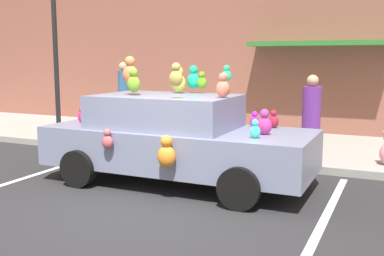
{
  "coord_description": "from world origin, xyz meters",
  "views": [
    {
      "loc": [
        3.26,
        -5.68,
        2.18
      ],
      "look_at": [
        -0.23,
        1.93,
        0.9
      ],
      "focal_mm": 42.9,
      "sensor_mm": 36.0,
      "label": 1
    }
  ],
  "objects": [
    {
      "name": "pedestrian_walking_past",
      "position": [
        1.61,
        3.74,
        0.93
      ],
      "size": [
        0.37,
        0.37,
        1.7
      ],
      "color": "#682D90",
      "rests_on": "sidewalk"
    },
    {
      "name": "storefront_building",
      "position": [
        0.01,
        7.14,
        3.19
      ],
      "size": [
        24.0,
        1.25,
        6.4
      ],
      "color": "brown",
      "rests_on": "ground"
    },
    {
      "name": "parking_stripe_rear",
      "position": [
        -2.94,
        1.0,
        0.0
      ],
      "size": [
        0.12,
        3.6,
        0.01
      ],
      "primitive_type": "cube",
      "color": "silver",
      "rests_on": "ground"
    },
    {
      "name": "ground_plane",
      "position": [
        0.0,
        0.0,
        0.0
      ],
      "size": [
        60.0,
        60.0,
        0.0
      ],
      "primitive_type": "plane",
      "color": "#262628"
    },
    {
      "name": "pedestrian_near_shopfront",
      "position": [
        -4.09,
        5.6,
        1.06
      ],
      "size": [
        0.32,
        0.32,
        1.92
      ],
      "color": "#2C5786",
      "rests_on": "sidewalk"
    },
    {
      "name": "parking_stripe_front",
      "position": [
        2.41,
        1.0,
        0.0
      ],
      "size": [
        0.12,
        3.6,
        0.01
      ],
      "primitive_type": "cube",
      "color": "silver",
      "rests_on": "ground"
    },
    {
      "name": "street_lamp_post",
      "position": [
        -4.72,
        3.5,
        2.69
      ],
      "size": [
        0.28,
        0.28,
        4.19
      ],
      "color": "black",
      "rests_on": "sidewalk"
    },
    {
      "name": "sidewalk",
      "position": [
        0.0,
        5.0,
        0.07
      ],
      "size": [
        24.0,
        4.0,
        0.15
      ],
      "primitive_type": "cube",
      "color": "gray",
      "rests_on": "ground"
    },
    {
      "name": "plush_covered_car",
      "position": [
        -0.29,
        1.32,
        0.81
      ],
      "size": [
        4.64,
        2.13,
        2.21
      ],
      "color": "slate",
      "rests_on": "ground"
    }
  ]
}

